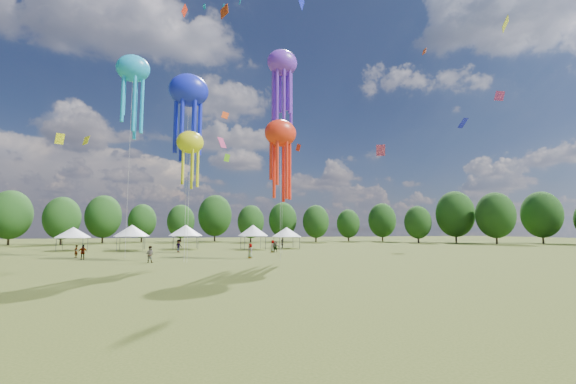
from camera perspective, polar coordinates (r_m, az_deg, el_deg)
name	(u,v)px	position (r m, az deg, el deg)	size (l,w,h in m)	color
ground	(428,345)	(12.47, 20.73, -21.22)	(300.00, 300.00, 0.00)	#384416
spectator_near	(150,254)	(41.09, -20.52, -8.98)	(0.83, 0.64, 1.70)	gray
spectators_far	(223,247)	(54.78, -10.01, -8.35)	(30.66, 21.41, 1.89)	gray
festival_tents	(187,231)	(66.07, -15.25, -5.84)	(40.66, 10.42, 4.20)	#47474C
show_kites	(219,103)	(47.21, -10.52, 13.27)	(23.65, 11.53, 28.65)	#1823DC
small_kites	(239,38)	(58.51, -7.60, 22.42)	(72.31, 53.49, 43.55)	#1823DC
treeline	(190,213)	(72.17, -14.82, -3.10)	(201.57, 95.24, 13.43)	#38281C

